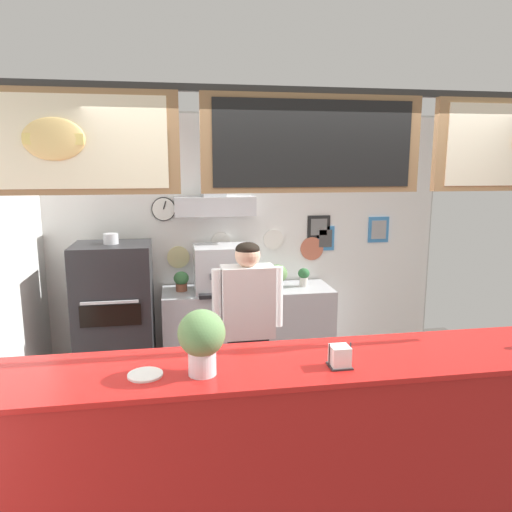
{
  "coord_description": "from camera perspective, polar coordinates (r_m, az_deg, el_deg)",
  "views": [
    {
      "loc": [
        -0.79,
        -2.98,
        2.21
      ],
      "look_at": [
        -0.17,
        0.67,
        1.5
      ],
      "focal_mm": 33.84,
      "sensor_mm": 36.0,
      "label": 1
    }
  ],
  "objects": [
    {
      "name": "service_counter",
      "position": [
        3.13,
        7.03,
        -21.32
      ],
      "size": [
        3.72,
        0.66,
        1.1
      ],
      "color": "#B21916",
      "rests_on": "ground_plane"
    },
    {
      "name": "back_prep_counter",
      "position": [
        5.3,
        -0.95,
        -8.68
      ],
      "size": [
        1.81,
        0.6,
        0.9
      ],
      "color": "#B7BABF",
      "rests_on": "ground_plane"
    },
    {
      "name": "back_wall_assembly",
      "position": [
        5.23,
        -1.02,
        2.82
      ],
      "size": [
        4.43,
        2.73,
        2.75
      ],
      "color": "#9E9E99",
      "rests_on": "ground_plane"
    },
    {
      "name": "ground_plane",
      "position": [
        3.79,
        4.69,
        -24.83
      ],
      "size": [
        5.65,
        5.65,
        0.0
      ],
      "primitive_type": "plane",
      "color": "#514C47"
    },
    {
      "name": "pizza_oven",
      "position": [
        4.96,
        -16.3,
        -6.94
      ],
      "size": [
        0.73,
        0.65,
        1.56
      ],
      "color": "#232326",
      "rests_on": "ground_plane"
    },
    {
      "name": "basil_vase",
      "position": [
        2.6,
        -6.43,
        -9.76
      ],
      "size": [
        0.25,
        0.25,
        0.36
      ],
      "color": "silver",
      "rests_on": "service_counter"
    },
    {
      "name": "espresso_machine",
      "position": [
        5.05,
        -4.06,
        -1.51
      ],
      "size": [
        0.57,
        0.55,
        0.48
      ],
      "color": "silver",
      "rests_on": "back_prep_counter"
    },
    {
      "name": "condiment_plate",
      "position": [
        2.71,
        -12.96,
        -13.51
      ],
      "size": [
        0.19,
        0.19,
        0.01
      ],
      "color": "white",
      "rests_on": "service_counter"
    },
    {
      "name": "potted_thyme",
      "position": [
        5.15,
        2.53,
        -2.23
      ],
      "size": [
        0.22,
        0.22,
        0.26
      ],
      "color": "#4C4C51",
      "rests_on": "back_prep_counter"
    },
    {
      "name": "potted_basil",
      "position": [
        5.27,
        5.67,
        -2.36
      ],
      "size": [
        0.13,
        0.13,
        0.2
      ],
      "color": "beige",
      "rests_on": "back_prep_counter"
    },
    {
      "name": "napkin_holder",
      "position": [
        2.77,
        9.87,
        -11.69
      ],
      "size": [
        0.13,
        0.12,
        0.14
      ],
      "color": "#262628",
      "rests_on": "service_counter"
    },
    {
      "name": "shop_worker",
      "position": [
        4.05,
        -0.97,
        -8.64
      ],
      "size": [
        0.59,
        0.23,
        1.59
      ],
      "rotation": [
        0.0,
        0.0,
        3.16
      ],
      "color": "#232328",
      "rests_on": "ground_plane"
    },
    {
      "name": "potted_rosemary",
      "position": [
        5.12,
        -8.82,
        -2.86
      ],
      "size": [
        0.16,
        0.16,
        0.21
      ],
      "color": "#9E563D",
      "rests_on": "back_prep_counter"
    }
  ]
}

